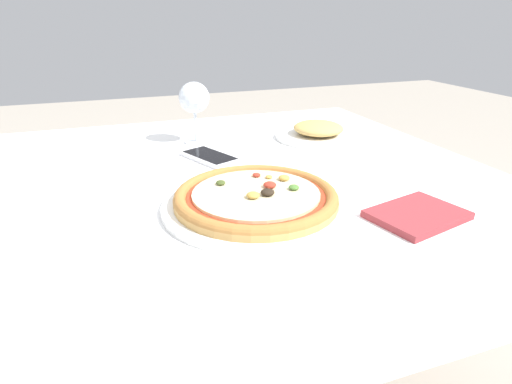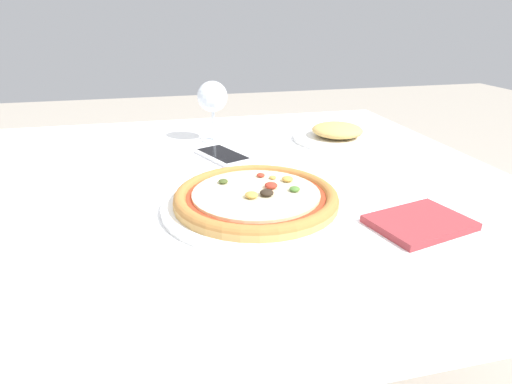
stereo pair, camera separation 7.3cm
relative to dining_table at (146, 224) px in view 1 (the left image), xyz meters
The scene contains 6 objects.
dining_table is the anchor object (origin of this frame).
pizza_plate 0.25m from the dining_table, 39.85° to the right, with size 0.33×0.33×0.04m.
wine_glass_far_left 0.38m from the dining_table, 59.16° to the left, with size 0.08×0.08×0.16m.
cell_phone 0.23m from the dining_table, 39.12° to the left, with size 0.12×0.16×0.01m.
side_plate 0.54m from the dining_table, 23.70° to the left, with size 0.23×0.23×0.05m.
napkin_folded 0.51m from the dining_table, 33.54° to the right, with size 0.17×0.14×0.01m.
Camera 1 is at (-0.05, -0.79, 1.04)m, focal length 30.00 mm.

